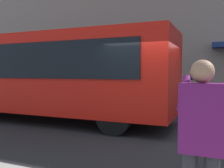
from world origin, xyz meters
TOP-DOWN VIEW (x-y plane):
  - ground_plane at (0.00, 0.00)m, footprint 60.00×60.00m
  - red_bus at (4.04, -0.69)m, footprint 9.05×2.54m
  - pedestrian_photographer at (-1.48, 4.24)m, footprint 0.53×0.52m

SIDE VIEW (x-z plane):
  - ground_plane at x=0.00m, z-range 0.00..0.00m
  - pedestrian_photographer at x=-1.48m, z-range 0.29..1.99m
  - red_bus at x=4.04m, z-range 0.14..3.22m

